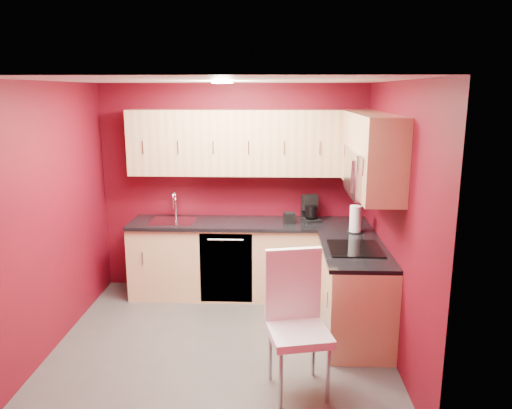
# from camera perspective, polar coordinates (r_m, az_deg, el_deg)

# --- Properties ---
(floor) EXTENTS (3.20, 3.20, 0.00)m
(floor) POSITION_cam_1_polar(r_m,az_deg,el_deg) (5.09, -3.82, -15.42)
(floor) COLOR #474442
(floor) RESTS_ON ground
(ceiling) EXTENTS (3.20, 3.20, 0.00)m
(ceiling) POSITION_cam_1_polar(r_m,az_deg,el_deg) (4.48, -4.31, 13.98)
(ceiling) COLOR white
(ceiling) RESTS_ON wall_back
(wall_back) EXTENTS (3.20, 0.00, 3.20)m
(wall_back) POSITION_cam_1_polar(r_m,az_deg,el_deg) (6.09, -2.54, 1.87)
(wall_back) COLOR #5E0914
(wall_back) RESTS_ON floor
(wall_front) EXTENTS (3.20, 0.00, 3.20)m
(wall_front) POSITION_cam_1_polar(r_m,az_deg,el_deg) (3.21, -6.95, -8.39)
(wall_front) COLOR #5E0914
(wall_front) RESTS_ON floor
(wall_left) EXTENTS (0.00, 3.00, 3.00)m
(wall_left) POSITION_cam_1_polar(r_m,az_deg,el_deg) (5.06, -22.38, -1.38)
(wall_left) COLOR #5E0914
(wall_left) RESTS_ON floor
(wall_right) EXTENTS (0.00, 3.00, 3.00)m
(wall_right) POSITION_cam_1_polar(r_m,az_deg,el_deg) (4.73, 15.59, -1.80)
(wall_right) COLOR #5E0914
(wall_right) RESTS_ON floor
(base_cabinets_back) EXTENTS (2.80, 0.60, 0.87)m
(base_cabinets_back) POSITION_cam_1_polar(r_m,az_deg,el_deg) (6.00, -0.78, -6.36)
(base_cabinets_back) COLOR #DAB47C
(base_cabinets_back) RESTS_ON floor
(base_cabinets_right) EXTENTS (0.60, 1.30, 0.87)m
(base_cabinets_right) POSITION_cam_1_polar(r_m,az_deg,el_deg) (5.17, 11.12, -9.87)
(base_cabinets_right) COLOR #DAB47C
(base_cabinets_right) RESTS_ON floor
(countertop_back) EXTENTS (2.80, 0.63, 0.04)m
(countertop_back) POSITION_cam_1_polar(r_m,az_deg,el_deg) (5.85, -0.80, -2.19)
(countertop_back) COLOR black
(countertop_back) RESTS_ON base_cabinets_back
(countertop_right) EXTENTS (0.63, 1.27, 0.04)m
(countertop_right) POSITION_cam_1_polar(r_m,az_deg,el_deg) (4.99, 11.20, -5.11)
(countertop_right) COLOR black
(countertop_right) RESTS_ON base_cabinets_right
(upper_cabinets_back) EXTENTS (2.80, 0.35, 0.75)m
(upper_cabinets_back) POSITION_cam_1_polar(r_m,az_deg,el_deg) (5.82, -0.76, 7.09)
(upper_cabinets_back) COLOR tan
(upper_cabinets_back) RESTS_ON wall_back
(upper_cabinets_right) EXTENTS (0.35, 1.55, 0.75)m
(upper_cabinets_right) POSITION_cam_1_polar(r_m,az_deg,el_deg) (5.01, 12.93, 6.56)
(upper_cabinets_right) COLOR tan
(upper_cabinets_right) RESTS_ON wall_right
(microwave) EXTENTS (0.42, 0.76, 0.42)m
(microwave) POSITION_cam_1_polar(r_m,az_deg,el_deg) (4.80, 12.94, 3.55)
(microwave) COLOR silver
(microwave) RESTS_ON upper_cabinets_right
(cooktop) EXTENTS (0.50, 0.55, 0.01)m
(cooktop) POSITION_cam_1_polar(r_m,az_deg,el_deg) (4.95, 11.21, -4.96)
(cooktop) COLOR black
(cooktop) RESTS_ON countertop_right
(sink) EXTENTS (0.52, 0.42, 0.35)m
(sink) POSITION_cam_1_polar(r_m,az_deg,el_deg) (5.97, -9.46, -1.53)
(sink) COLOR silver
(sink) RESTS_ON countertop_back
(dishwasher_front) EXTENTS (0.60, 0.02, 0.82)m
(dishwasher_front) POSITION_cam_1_polar(r_m,az_deg,el_deg) (5.74, -3.44, -7.27)
(dishwasher_front) COLOR black
(dishwasher_front) RESTS_ON base_cabinets_back
(downlight) EXTENTS (0.20, 0.20, 0.01)m
(downlight) POSITION_cam_1_polar(r_m,az_deg,el_deg) (4.78, -3.90, 13.73)
(downlight) COLOR white
(downlight) RESTS_ON ceiling
(coffee_maker) EXTENTS (0.25, 0.29, 0.30)m
(coffee_maker) POSITION_cam_1_polar(r_m,az_deg,el_deg) (5.89, 6.36, -0.45)
(coffee_maker) COLOR black
(coffee_maker) RESTS_ON countertop_back
(napkin_holder) EXTENTS (0.14, 0.14, 0.12)m
(napkin_holder) POSITION_cam_1_polar(r_m,az_deg,el_deg) (5.79, 3.84, -1.53)
(napkin_holder) COLOR black
(napkin_holder) RESTS_ON countertop_back
(paper_towel) EXTENTS (0.21, 0.21, 0.29)m
(paper_towel) POSITION_cam_1_polar(r_m,az_deg,el_deg) (5.49, 11.29, -1.65)
(paper_towel) COLOR white
(paper_towel) RESTS_ON countertop_right
(dining_chair) EXTENTS (0.56, 0.58, 1.16)m
(dining_chair) POSITION_cam_1_polar(r_m,az_deg,el_deg) (4.11, 4.91, -13.65)
(dining_chair) COLOR white
(dining_chair) RESTS_ON floor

